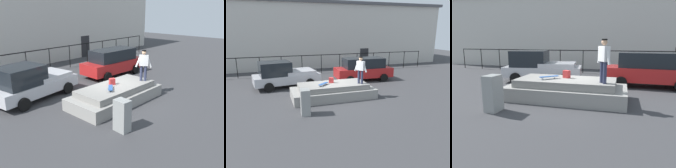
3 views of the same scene
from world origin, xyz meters
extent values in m
plane|color=#38383A|center=(0.00, 0.00, 0.00)|extent=(60.00, 60.00, 0.00)
cube|color=gray|center=(-0.23, -0.46, 0.29)|extent=(4.99, 2.27, 0.58)
cube|color=gray|center=(-0.23, -0.46, 0.74)|extent=(4.10, 1.87, 0.31)
cylinder|color=#2D334C|center=(1.42, -1.06, 1.30)|extent=(0.14, 0.14, 0.82)
cylinder|color=#2D334C|center=(1.29, -0.88, 1.30)|extent=(0.14, 0.14, 0.82)
cube|color=silver|center=(1.35, -0.97, 1.99)|extent=(0.47, 0.52, 0.55)
cylinder|color=silver|center=(1.52, -1.20, 1.92)|extent=(0.25, 0.29, 0.61)
cylinder|color=silver|center=(1.19, -0.74, 1.92)|extent=(0.25, 0.29, 0.61)
sphere|color=tan|center=(1.35, -0.97, 2.41)|extent=(0.22, 0.22, 0.22)
cylinder|color=black|center=(1.35, -0.97, 2.51)|extent=(0.29, 0.29, 0.05)
cube|color=#264C8C|center=(-0.90, -0.69, 1.00)|extent=(0.75, 0.71, 0.02)
cylinder|color=silver|center=(-0.63, -0.58, 0.92)|extent=(0.06, 0.06, 0.06)
cylinder|color=silver|center=(-0.77, -0.44, 0.92)|extent=(0.06, 0.06, 0.06)
cylinder|color=silver|center=(-1.03, -0.95, 0.92)|extent=(0.06, 0.06, 0.06)
cylinder|color=silver|center=(-1.16, -0.80, 0.92)|extent=(0.06, 0.06, 0.06)
cube|color=red|center=(-0.27, -0.22, 1.05)|extent=(0.34, 0.30, 0.32)
cube|color=#B7B7BC|center=(-2.67, 3.14, 0.62)|extent=(4.88, 2.57, 0.60)
cube|color=black|center=(-3.48, 3.02, 1.40)|extent=(2.33, 2.05, 0.96)
cube|color=#B7B7BC|center=(-1.75, 3.28, 1.04)|extent=(2.34, 2.10, 0.24)
cylinder|color=black|center=(-4.24, 3.89, 0.32)|extent=(0.67, 0.31, 0.64)
cylinder|color=black|center=(-3.95, 1.96, 0.32)|extent=(0.67, 0.31, 0.64)
cylinder|color=black|center=(-1.39, 4.32, 0.32)|extent=(0.67, 0.31, 0.64)
cylinder|color=black|center=(-1.10, 2.39, 0.32)|extent=(0.67, 0.31, 0.64)
cube|color=#B21E1E|center=(3.45, 3.13, 0.69)|extent=(4.65, 1.91, 0.75)
cube|color=black|center=(3.45, 3.13, 1.46)|extent=(3.26, 1.66, 0.78)
cylinder|color=black|center=(2.06, 4.08, 0.32)|extent=(0.65, 0.24, 0.64)
cylinder|color=black|center=(2.00, 2.27, 0.32)|extent=(0.65, 0.24, 0.64)
cylinder|color=black|center=(4.90, 3.98, 0.32)|extent=(0.65, 0.24, 0.64)
cube|color=gray|center=(-2.30, -2.62, 0.65)|extent=(0.47, 0.62, 1.29)
cylinder|color=black|center=(-12.00, 7.15, 0.89)|extent=(0.06, 0.06, 1.77)
cylinder|color=black|center=(-10.15, 7.15, 0.89)|extent=(0.06, 0.06, 1.77)
cylinder|color=black|center=(-8.31, 7.15, 0.89)|extent=(0.06, 0.06, 1.77)
cylinder|color=black|center=(-6.46, 7.15, 0.89)|extent=(0.06, 0.06, 1.77)
cylinder|color=black|center=(-4.62, 7.15, 0.89)|extent=(0.06, 0.06, 1.77)
cylinder|color=black|center=(-2.77, 7.15, 0.89)|extent=(0.06, 0.06, 1.77)
cylinder|color=black|center=(-0.92, 7.15, 0.89)|extent=(0.06, 0.06, 1.77)
cylinder|color=black|center=(0.92, 7.15, 0.89)|extent=(0.06, 0.06, 1.77)
cylinder|color=black|center=(2.77, 7.15, 0.89)|extent=(0.06, 0.06, 1.77)
cylinder|color=black|center=(4.62, 7.15, 0.89)|extent=(0.06, 0.06, 1.77)
cube|color=black|center=(0.00, 7.15, 1.73)|extent=(24.00, 0.04, 0.06)
cube|color=beige|center=(0.00, 13.58, 3.33)|extent=(32.62, 8.06, 6.65)
camera|label=1|loc=(-8.75, -8.02, 4.64)|focal=38.42mm
camera|label=2|loc=(-3.84, -12.41, 4.11)|focal=33.96mm
camera|label=3|loc=(2.00, -8.70, 2.45)|focal=33.08mm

